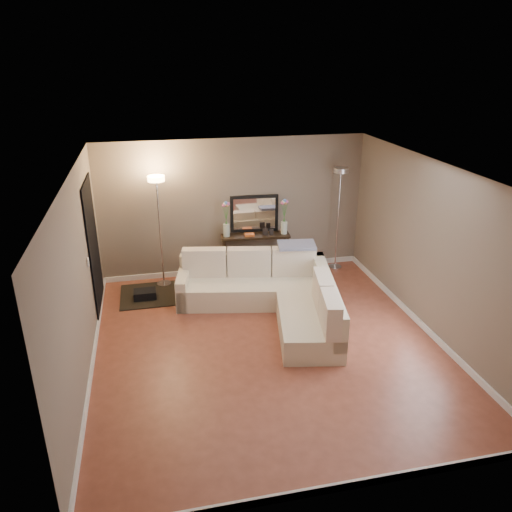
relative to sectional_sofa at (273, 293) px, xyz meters
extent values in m
cube|color=#954B36|center=(-0.32, -0.99, -0.33)|extent=(5.00, 5.50, 0.01)
cube|color=white|center=(-0.32, -0.99, 2.28)|extent=(5.00, 5.50, 0.01)
cube|color=#796C5D|center=(-0.32, 1.77, 0.97)|extent=(5.00, 0.02, 2.60)
cube|color=#796C5D|center=(-0.32, -3.75, 0.97)|extent=(5.00, 0.02, 2.60)
cube|color=#796C5D|center=(-2.83, -0.99, 0.97)|extent=(0.02, 5.50, 2.60)
cube|color=#796C5D|center=(2.19, -0.99, 0.97)|extent=(0.02, 5.50, 2.60)
cube|color=white|center=(-0.32, 1.74, -0.28)|extent=(5.00, 0.03, 0.10)
cube|color=white|center=(-0.32, -3.73, -0.28)|extent=(5.00, 0.03, 0.10)
cube|color=white|center=(-2.81, -0.99, -0.28)|extent=(0.03, 5.50, 0.10)
cube|color=white|center=(2.16, -0.99, -0.28)|extent=(0.03, 5.50, 0.10)
cube|color=black|center=(-2.80, 0.71, 0.77)|extent=(0.02, 1.20, 2.20)
cube|color=white|center=(-2.80, -0.14, 0.87)|extent=(0.02, 0.08, 0.12)
cube|color=beige|center=(-0.25, 0.42, -0.14)|extent=(2.64, 1.33, 0.39)
cube|color=beige|center=(-0.19, 0.76, 0.14)|extent=(2.51, 0.66, 0.54)
cube|color=beige|center=(-1.41, 0.65, -0.06)|extent=(0.33, 0.89, 0.54)
cube|color=beige|center=(0.33, -0.92, -0.14)|extent=(1.15, 1.68, 0.39)
cube|color=beige|center=(0.74, -0.55, 0.14)|extent=(0.64, 2.41, 0.54)
cube|color=#F2DFC6|center=(-1.02, 0.81, 0.31)|extent=(0.78, 0.35, 0.50)
cube|color=#F2DFC6|center=(-0.26, 0.66, 0.31)|extent=(0.78, 0.35, 0.50)
cube|color=#F2DFC6|center=(0.50, 0.52, 0.31)|extent=(0.78, 0.35, 0.50)
cube|color=#F2DFC6|center=(0.61, -0.68, 0.31)|extent=(0.34, 0.72, 0.50)
cube|color=#F2DFC6|center=(0.48, -1.39, 0.31)|extent=(0.34, 0.72, 0.50)
cube|color=gray|center=(0.56, 0.53, 0.61)|extent=(0.68, 0.46, 0.08)
cube|color=black|center=(0.05, 1.56, 0.45)|extent=(1.32, 0.45, 0.04)
cube|color=black|center=(-0.56, 1.47, 0.05)|extent=(0.05, 0.05, 0.76)
cube|color=black|center=(-0.54, 1.75, 0.05)|extent=(0.05, 0.05, 0.76)
cube|color=black|center=(0.64, 1.37, 0.05)|extent=(0.05, 0.05, 0.76)
cube|color=black|center=(0.66, 1.65, 0.05)|extent=(0.05, 0.05, 0.76)
cube|color=black|center=(0.05, 1.56, -0.15)|extent=(1.24, 0.41, 0.03)
cube|color=#BF3333|center=(-0.48, 1.60, -0.04)|extent=(0.04, 0.16, 0.19)
cube|color=#3359A5|center=(-0.44, 1.60, -0.03)|extent=(0.05, 0.16, 0.21)
cube|color=gold|center=(-0.39, 1.59, -0.02)|extent=(0.05, 0.16, 0.23)
cube|color=#3F7F4C|center=(-0.34, 1.59, -0.04)|extent=(0.06, 0.16, 0.19)
cube|color=#994C99|center=(-0.30, 1.59, -0.03)|extent=(0.04, 0.16, 0.21)
cube|color=orange|center=(-0.25, 1.58, -0.02)|extent=(0.05, 0.16, 0.23)
cube|color=#262626|center=(-0.21, 1.58, -0.04)|extent=(0.05, 0.16, 0.19)
cube|color=#4C99B2|center=(-0.16, 1.57, -0.03)|extent=(0.06, 0.16, 0.21)
cube|color=#B2A58C|center=(-0.11, 1.57, -0.02)|extent=(0.04, 0.16, 0.23)
cube|color=brown|center=(-0.07, 1.57, -0.04)|extent=(0.05, 0.16, 0.19)
cube|color=navy|center=(-0.02, 1.56, -0.03)|extent=(0.05, 0.16, 0.21)
cube|color=gold|center=(0.03, 1.56, -0.02)|extent=(0.06, 0.16, 0.23)
cube|color=black|center=(0.06, 1.73, 0.84)|extent=(0.92, 0.11, 0.72)
cube|color=white|center=(0.06, 1.71, 0.84)|extent=(0.80, 0.07, 0.60)
cube|color=orange|center=(-0.07, 1.54, 0.49)|extent=(0.19, 0.13, 0.04)
cube|color=black|center=(0.23, 1.49, 0.53)|extent=(0.10, 0.03, 0.13)
cube|color=black|center=(0.34, 1.49, 0.52)|extent=(0.08, 0.03, 0.11)
cylinder|color=silver|center=(-0.50, 1.60, 0.59)|extent=(0.13, 0.13, 0.24)
cylinder|color=#38722D|center=(-0.51, 1.60, 0.87)|extent=(0.10, 0.02, 0.41)
sphere|color=#E5598C|center=(-0.54, 1.60, 1.08)|extent=(0.08, 0.08, 0.07)
cylinder|color=#38722D|center=(-0.51, 1.60, 0.88)|extent=(0.06, 0.01, 0.44)
sphere|color=white|center=(-0.52, 1.60, 1.10)|extent=(0.08, 0.08, 0.07)
cylinder|color=#38722D|center=(-0.50, 1.60, 0.89)|extent=(0.01, 0.01, 0.46)
sphere|color=#598CE5|center=(-0.50, 1.60, 1.12)|extent=(0.08, 0.08, 0.07)
cylinder|color=#38722D|center=(-0.49, 1.60, 0.87)|extent=(0.05, 0.01, 0.42)
sphere|color=#E58C4C|center=(-0.48, 1.60, 1.08)|extent=(0.08, 0.08, 0.07)
cylinder|color=#38722D|center=(-0.48, 1.60, 0.88)|extent=(0.10, 0.02, 0.43)
sphere|color=#D866B2|center=(-0.46, 1.60, 1.10)|extent=(0.08, 0.08, 0.07)
cylinder|color=silver|center=(0.60, 1.52, 0.59)|extent=(0.13, 0.13, 0.24)
cylinder|color=#38722D|center=(0.58, 1.52, 0.87)|extent=(0.10, 0.02, 0.41)
sphere|color=#E5598C|center=(0.56, 1.52, 1.08)|extent=(0.08, 0.08, 0.07)
cylinder|color=#38722D|center=(0.59, 1.52, 0.88)|extent=(0.06, 0.01, 0.44)
sphere|color=white|center=(0.58, 1.52, 1.10)|extent=(0.08, 0.08, 0.07)
cylinder|color=#38722D|center=(0.60, 1.52, 0.89)|extent=(0.01, 0.01, 0.46)
sphere|color=#598CE5|center=(0.60, 1.52, 1.12)|extent=(0.08, 0.08, 0.07)
cylinder|color=#38722D|center=(0.61, 1.51, 0.87)|extent=(0.05, 0.01, 0.42)
sphere|color=#E58C4C|center=(0.62, 1.51, 1.08)|extent=(0.08, 0.08, 0.07)
cylinder|color=#38722D|center=(0.62, 1.51, 0.88)|extent=(0.10, 0.02, 0.43)
sphere|color=#D866B2|center=(0.64, 1.51, 1.10)|extent=(0.08, 0.08, 0.07)
cylinder|color=silver|center=(-1.72, 1.42, -0.31)|extent=(0.27, 0.27, 0.03)
cylinder|color=silver|center=(-1.72, 1.42, 0.67)|extent=(0.03, 0.03, 1.96)
cylinder|color=#FFBF72|center=(-1.72, 1.42, 1.68)|extent=(0.29, 0.29, 0.09)
cylinder|color=silver|center=(1.67, 1.48, -0.31)|extent=(0.27, 0.27, 0.03)
cylinder|color=silver|center=(1.67, 1.48, 0.65)|extent=(0.03, 0.03, 1.93)
cylinder|color=silver|center=(1.67, 1.48, 1.65)|extent=(0.29, 0.29, 0.09)
cube|color=black|center=(-1.83, 1.02, -0.32)|extent=(1.34, 1.01, 0.02)
cube|color=black|center=(-2.07, 0.91, -0.30)|extent=(0.38, 0.27, 0.25)
camera|label=1|loc=(-1.85, -7.15, 3.70)|focal=35.00mm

